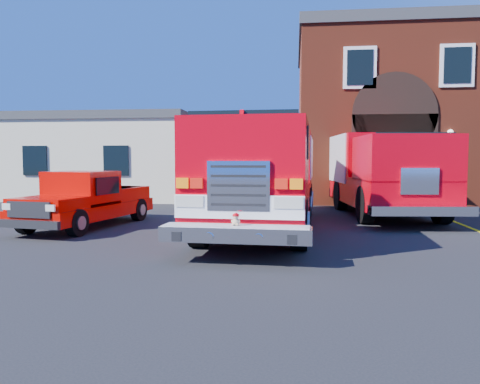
# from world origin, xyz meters

# --- Properties ---
(ground) EXTENTS (100.00, 100.00, 0.00)m
(ground) POSITION_xyz_m (0.00, 0.00, 0.00)
(ground) COLOR black
(ground) RESTS_ON ground
(parking_stripe_mid) EXTENTS (0.12, 3.00, 0.01)m
(parking_stripe_mid) POSITION_xyz_m (6.50, 4.00, 0.00)
(parking_stripe_mid) COLOR yellow
(parking_stripe_mid) RESTS_ON ground
(parking_stripe_far) EXTENTS (0.12, 3.00, 0.01)m
(parking_stripe_far) POSITION_xyz_m (6.50, 7.00, 0.00)
(parking_stripe_far) COLOR yellow
(parking_stripe_far) RESTS_ON ground
(fire_station) EXTENTS (15.20, 10.20, 8.45)m
(fire_station) POSITION_xyz_m (8.99, 13.98, 4.25)
(fire_station) COLOR maroon
(fire_station) RESTS_ON ground
(side_building) EXTENTS (10.20, 8.20, 4.35)m
(side_building) POSITION_xyz_m (-9.00, 13.00, 2.20)
(side_building) COLOR beige
(side_building) RESTS_ON ground
(fire_engine) EXTENTS (3.28, 10.20, 3.11)m
(fire_engine) POSITION_xyz_m (0.38, 2.02, 1.61)
(fire_engine) COLOR black
(fire_engine) RESTS_ON ground
(pickup_truck) EXTENTS (2.68, 5.42, 1.70)m
(pickup_truck) POSITION_xyz_m (-5.03, 1.62, 0.80)
(pickup_truck) COLOR black
(pickup_truck) RESTS_ON ground
(secondary_truck) EXTENTS (3.71, 9.53, 3.02)m
(secondary_truck) POSITION_xyz_m (4.41, 6.50, 1.65)
(secondary_truck) COLOR black
(secondary_truck) RESTS_ON ground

